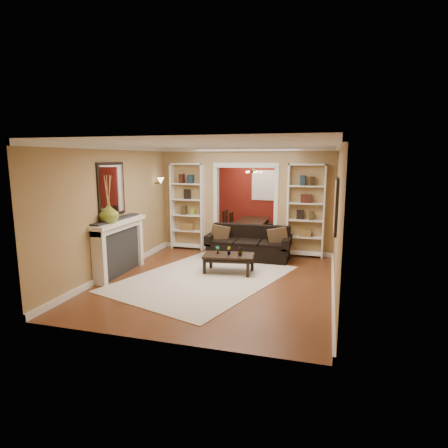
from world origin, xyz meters
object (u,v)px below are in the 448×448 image
(coffee_table, at_px, (229,264))
(dining_table, at_px, (253,229))
(sofa, at_px, (249,243))
(fireplace, at_px, (120,247))
(bookshelf_right, at_px, (306,211))
(bookshelf_left, at_px, (188,207))

(coffee_table, distance_m, dining_table, 3.61)
(sofa, bearing_deg, fireplace, -140.17)
(bookshelf_right, bearing_deg, sofa, -155.99)
(bookshelf_right, relative_size, fireplace, 1.35)
(sofa, relative_size, bookshelf_right, 0.88)
(sofa, relative_size, fireplace, 1.19)
(coffee_table, bearing_deg, dining_table, 84.86)
(bookshelf_left, bearing_deg, bookshelf_right, 0.00)
(coffee_table, height_order, fireplace, fireplace)
(bookshelf_right, height_order, dining_table, bookshelf_right)
(dining_table, bearing_deg, sofa, -171.12)
(coffee_table, distance_m, bookshelf_right, 2.53)
(bookshelf_left, relative_size, dining_table, 1.45)
(sofa, height_order, bookshelf_left, bookshelf_left)
(bookshelf_right, distance_m, fireplace, 4.47)
(sofa, xyz_separation_m, bookshelf_right, (1.30, 0.58, 0.75))
(coffee_table, relative_size, dining_table, 0.67)
(bookshelf_left, distance_m, bookshelf_right, 3.10)
(coffee_table, height_order, bookshelf_right, bookshelf_right)
(sofa, bearing_deg, bookshelf_right, 24.01)
(sofa, bearing_deg, dining_table, 98.88)
(fireplace, bearing_deg, bookshelf_left, 77.95)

